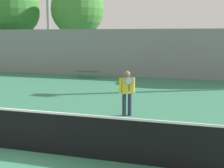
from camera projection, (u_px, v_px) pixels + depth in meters
name	position (u px, v px, depth m)	size (l,w,h in m)	color
ground_plane	(18.00, 150.00, 8.00)	(100.00, 100.00, 0.00)	#337556
tennis_net	(17.00, 129.00, 7.91)	(10.73, 0.09, 1.07)	black
tennis_player	(127.00, 90.00, 11.22)	(0.54, 0.51, 1.64)	#282D47
bench_courtside_far	(87.00, 72.00, 21.26)	(1.73, 0.40, 0.45)	#28663D
back_fence	(137.00, 53.00, 21.26)	(35.61, 0.06, 3.30)	gray
tree_green_tall	(78.00, 9.00, 25.83)	(4.43, 4.43, 7.21)	brown
tree_dark_dense	(13.00, 10.00, 26.68)	(4.65, 4.65, 7.34)	brown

